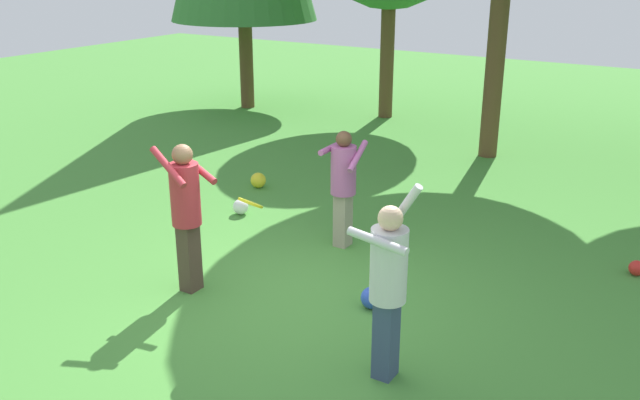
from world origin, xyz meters
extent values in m
plane|color=#478C38|center=(0.00, 0.00, 0.00)|extent=(40.00, 40.00, 0.00)
cube|color=#38476B|center=(1.61, -0.77, 0.40)|extent=(0.19, 0.22, 0.80)
cylinder|color=silver|center=(1.61, -0.77, 1.15)|extent=(0.34, 0.34, 0.70)
sphere|color=beige|center=(1.61, -0.77, 1.60)|extent=(0.23, 0.23, 0.23)
cylinder|color=silver|center=(1.59, -0.97, 1.45)|extent=(0.60, 0.14, 0.13)
cylinder|color=silver|center=(1.63, -0.57, 1.62)|extent=(0.39, 0.12, 0.55)
cube|color=#4C382D|center=(-1.15, -0.38, 0.42)|extent=(0.19, 0.22, 0.84)
cylinder|color=#B72D38|center=(-1.15, -0.38, 1.20)|extent=(0.34, 0.34, 0.73)
sphere|color=#8C6647|center=(-1.15, -0.38, 1.67)|extent=(0.24, 0.24, 0.24)
cylinder|color=#B72D38|center=(-1.11, -0.19, 1.46)|extent=(0.61, 0.19, 0.28)
cylinder|color=#B72D38|center=(-1.19, -0.58, 1.57)|extent=(0.57, 0.19, 0.39)
cube|color=gray|center=(-0.26, 1.69, 0.38)|extent=(0.19, 0.22, 0.75)
cylinder|color=#A85693|center=(-0.26, 1.69, 1.08)|extent=(0.34, 0.34, 0.65)
sphere|color=brown|center=(-0.26, 1.69, 1.50)|extent=(0.21, 0.21, 0.21)
cylinder|color=#A85693|center=(-0.06, 1.71, 1.29)|extent=(0.13, 0.53, 0.33)
cylinder|color=#A85693|center=(-0.46, 1.67, 1.35)|extent=(0.13, 0.56, 0.10)
cylinder|color=yellow|center=(-0.06, -0.59, 1.37)|extent=(0.33, 0.32, 0.15)
sphere|color=white|center=(-2.18, 1.90, 0.12)|extent=(0.24, 0.24, 0.24)
sphere|color=red|center=(3.30, 2.80, 0.10)|extent=(0.19, 0.19, 0.19)
sphere|color=yellow|center=(-2.70, 3.06, 0.13)|extent=(0.26, 0.26, 0.26)
sphere|color=blue|center=(0.89, 0.33, 0.13)|extent=(0.25, 0.25, 0.25)
cylinder|color=brown|center=(-6.78, 8.13, 1.99)|extent=(0.34, 0.34, 3.98)
cylinder|color=brown|center=(-0.02, 7.00, 2.28)|extent=(0.35, 0.35, 4.55)
cylinder|color=brown|center=(-3.26, 9.00, 1.61)|extent=(0.33, 0.33, 3.22)
camera|label=1|loc=(4.01, -5.85, 3.79)|focal=38.68mm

